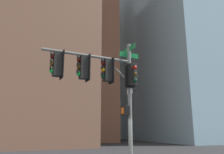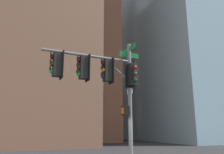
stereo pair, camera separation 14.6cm
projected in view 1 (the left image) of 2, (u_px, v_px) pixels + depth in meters
signal_pole_assembly at (105, 78)px, 9.88m from camera, size 1.15×4.54×6.07m
building_brick_midblock at (64, 54)px, 44.98m from camera, size 17.19×16.96×33.64m
building_glass_tower at (201, 2)px, 53.75m from camera, size 24.49×32.16×63.58m
building_brick_farside at (95, 58)px, 75.23m from camera, size 18.70×18.83×50.83m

